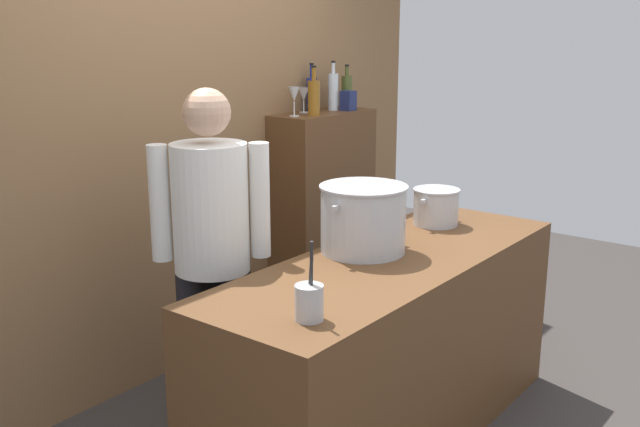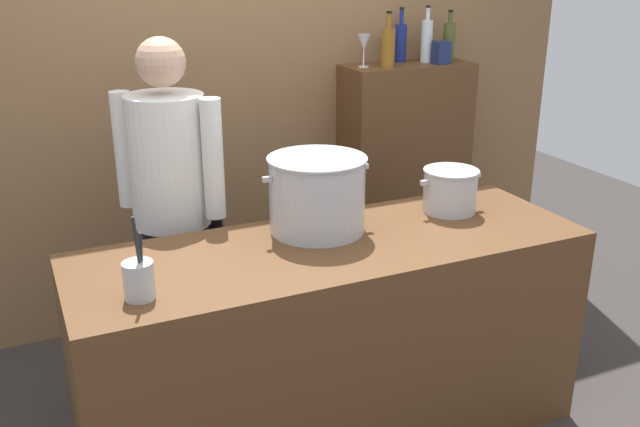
{
  "view_description": "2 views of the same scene",
  "coord_description": "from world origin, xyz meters",
  "px_view_note": "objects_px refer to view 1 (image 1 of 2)",
  "views": [
    {
      "loc": [
        -2.67,
        -1.67,
        1.91
      ],
      "look_at": [
        0.01,
        0.41,
        1.04
      ],
      "focal_mm": 40.82,
      "sensor_mm": 36.0,
      "label": 1
    },
    {
      "loc": [
        -1.11,
        -2.32,
        1.98
      ],
      "look_at": [
        0.09,
        0.33,
        0.9
      ],
      "focal_mm": 39.54,
      "sensor_mm": 36.0,
      "label": 2
    }
  ],
  "objects_px": {
    "stockpot_small": "(436,207)",
    "wine_bottle_amber": "(314,97)",
    "wine_bottle_clear": "(333,91)",
    "wine_glass_short": "(304,95)",
    "stockpot_large": "(363,219)",
    "chef": "(212,243)",
    "wine_bottle_cobalt": "(312,93)",
    "spice_tin_navy": "(348,101)",
    "wine_bottle_olive": "(347,91)",
    "utensil_crock": "(309,302)",
    "wine_glass_wide": "(294,95)"
  },
  "relations": [
    {
      "from": "utensil_crock",
      "to": "wine_bottle_cobalt",
      "type": "height_order",
      "value": "wine_bottle_cobalt"
    },
    {
      "from": "wine_bottle_clear",
      "to": "wine_glass_short",
      "type": "bearing_deg",
      "value": 165.22
    },
    {
      "from": "wine_glass_short",
      "to": "utensil_crock",
      "type": "bearing_deg",
      "value": -140.46
    },
    {
      "from": "chef",
      "to": "wine_glass_short",
      "type": "relative_size",
      "value": 10.37
    },
    {
      "from": "utensil_crock",
      "to": "wine_bottle_amber",
      "type": "xyz_separation_m",
      "value": [
        1.66,
        1.29,
        0.52
      ]
    },
    {
      "from": "stockpot_small",
      "to": "wine_bottle_cobalt",
      "type": "bearing_deg",
      "value": 70.42
    },
    {
      "from": "wine_bottle_olive",
      "to": "wine_bottle_cobalt",
      "type": "distance_m",
      "value": 0.29
    },
    {
      "from": "wine_glass_short",
      "to": "wine_bottle_amber",
      "type": "bearing_deg",
      "value": -116.02
    },
    {
      "from": "wine_bottle_olive",
      "to": "wine_glass_wide",
      "type": "xyz_separation_m",
      "value": [
        -0.57,
        -0.02,
        0.01
      ]
    },
    {
      "from": "wine_bottle_clear",
      "to": "wine_glass_short",
      "type": "height_order",
      "value": "wine_bottle_clear"
    },
    {
      "from": "stockpot_small",
      "to": "wine_bottle_olive",
      "type": "bearing_deg",
      "value": 57.33
    },
    {
      "from": "stockpot_small",
      "to": "wine_bottle_amber",
      "type": "xyz_separation_m",
      "value": [
        0.24,
        1.01,
        0.5
      ]
    },
    {
      "from": "stockpot_large",
      "to": "spice_tin_navy",
      "type": "height_order",
      "value": "spice_tin_navy"
    },
    {
      "from": "wine_bottle_cobalt",
      "to": "stockpot_large",
      "type": "bearing_deg",
      "value": -132.73
    },
    {
      "from": "wine_bottle_amber",
      "to": "wine_glass_wide",
      "type": "xyz_separation_m",
      "value": [
        -0.12,
        0.06,
        0.01
      ]
    },
    {
      "from": "wine_glass_short",
      "to": "stockpot_large",
      "type": "bearing_deg",
      "value": -130.18
    },
    {
      "from": "wine_bottle_olive",
      "to": "utensil_crock",
      "type": "bearing_deg",
      "value": -147.11
    },
    {
      "from": "wine_bottle_cobalt",
      "to": "wine_glass_short",
      "type": "bearing_deg",
      "value": -169.82
    },
    {
      "from": "wine_bottle_amber",
      "to": "wine_glass_wide",
      "type": "bearing_deg",
      "value": 154.16
    },
    {
      "from": "wine_glass_short",
      "to": "spice_tin_navy",
      "type": "height_order",
      "value": "wine_glass_short"
    },
    {
      "from": "stockpot_small",
      "to": "wine_bottle_clear",
      "type": "distance_m",
      "value": 1.31
    },
    {
      "from": "stockpot_large",
      "to": "wine_bottle_cobalt",
      "type": "relative_size",
      "value": 1.51
    },
    {
      "from": "stockpot_large",
      "to": "spice_tin_navy",
      "type": "bearing_deg",
      "value": 38.38
    },
    {
      "from": "utensil_crock",
      "to": "wine_glass_short",
      "type": "height_order",
      "value": "wine_glass_short"
    },
    {
      "from": "stockpot_large",
      "to": "utensil_crock",
      "type": "relative_size",
      "value": 1.57
    },
    {
      "from": "chef",
      "to": "utensil_crock",
      "type": "height_order",
      "value": "chef"
    },
    {
      "from": "wine_bottle_olive",
      "to": "wine_glass_short",
      "type": "distance_m",
      "value": 0.39
    },
    {
      "from": "utensil_crock",
      "to": "wine_bottle_clear",
      "type": "distance_m",
      "value": 2.44
    },
    {
      "from": "wine_bottle_amber",
      "to": "spice_tin_navy",
      "type": "height_order",
      "value": "wine_bottle_amber"
    },
    {
      "from": "wine_bottle_clear",
      "to": "wine_glass_short",
      "type": "xyz_separation_m",
      "value": [
        -0.23,
        0.06,
        -0.01
      ]
    },
    {
      "from": "stockpot_large",
      "to": "stockpot_small",
      "type": "distance_m",
      "value": 0.63
    },
    {
      "from": "wine_bottle_clear",
      "to": "spice_tin_navy",
      "type": "height_order",
      "value": "wine_bottle_clear"
    },
    {
      "from": "utensil_crock",
      "to": "stockpot_small",
      "type": "bearing_deg",
      "value": 11.22
    },
    {
      "from": "wine_glass_short",
      "to": "spice_tin_navy",
      "type": "xyz_separation_m",
      "value": [
        0.28,
        -0.15,
        -0.05
      ]
    },
    {
      "from": "stockpot_small",
      "to": "wine_bottle_clear",
      "type": "xyz_separation_m",
      "value": [
        0.54,
        1.08,
        0.51
      ]
    },
    {
      "from": "stockpot_small",
      "to": "wine_glass_wide",
      "type": "height_order",
      "value": "wine_glass_wide"
    },
    {
      "from": "wine_bottle_clear",
      "to": "wine_bottle_amber",
      "type": "height_order",
      "value": "wine_bottle_clear"
    },
    {
      "from": "stockpot_small",
      "to": "wine_bottle_amber",
      "type": "distance_m",
      "value": 1.15
    },
    {
      "from": "stockpot_small",
      "to": "wine_bottle_cobalt",
      "type": "height_order",
      "value": "wine_bottle_cobalt"
    },
    {
      "from": "wine_bottle_amber",
      "to": "wine_bottle_cobalt",
      "type": "bearing_deg",
      "value": 41.88
    },
    {
      "from": "chef",
      "to": "wine_bottle_olive",
      "type": "xyz_separation_m",
      "value": [
        1.81,
        0.56,
        0.53
      ]
    },
    {
      "from": "wine_bottle_clear",
      "to": "wine_bottle_amber",
      "type": "distance_m",
      "value": 0.31
    },
    {
      "from": "wine_bottle_olive",
      "to": "wine_glass_short",
      "type": "xyz_separation_m",
      "value": [
        -0.39,
        0.06,
        -0.0
      ]
    },
    {
      "from": "chef",
      "to": "wine_bottle_cobalt",
      "type": "height_order",
      "value": "wine_bottle_cobalt"
    },
    {
      "from": "stockpot_large",
      "to": "wine_glass_short",
      "type": "bearing_deg",
      "value": 49.82
    },
    {
      "from": "stockpot_large",
      "to": "wine_bottle_amber",
      "type": "height_order",
      "value": "wine_bottle_amber"
    },
    {
      "from": "wine_bottle_clear",
      "to": "wine_bottle_amber",
      "type": "xyz_separation_m",
      "value": [
        -0.3,
        -0.07,
        -0.01
      ]
    },
    {
      "from": "stockpot_small",
      "to": "wine_glass_wide",
      "type": "bearing_deg",
      "value": 83.51
    },
    {
      "from": "chef",
      "to": "wine_bottle_amber",
      "type": "height_order",
      "value": "wine_bottle_amber"
    },
    {
      "from": "wine_bottle_olive",
      "to": "wine_bottle_cobalt",
      "type": "bearing_deg",
      "value": 164.89
    }
  ]
}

